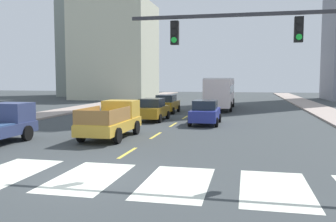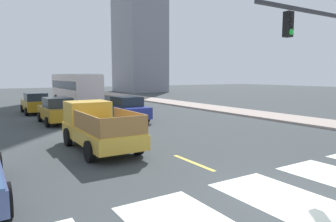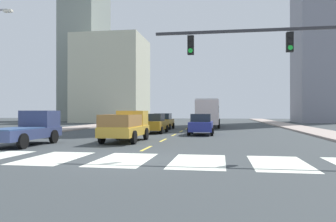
{
  "view_description": "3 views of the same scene",
  "coord_description": "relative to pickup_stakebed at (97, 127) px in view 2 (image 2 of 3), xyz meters",
  "views": [
    {
      "loc": [
        5.02,
        -10.79,
        3.2
      ],
      "look_at": [
        -0.35,
        13.88,
        0.97
      ],
      "focal_mm": 38.67,
      "sensor_mm": 36.0,
      "label": 1
    },
    {
      "loc": [
        -6.49,
        -4.67,
        3.14
      ],
      "look_at": [
        0.98,
        7.3,
        1.51
      ],
      "focal_mm": 32.63,
      "sensor_mm": 36.0,
      "label": 2
    },
    {
      "loc": [
        3.8,
        -12.53,
        1.89
      ],
      "look_at": [
        -0.56,
        14.49,
        1.95
      ],
      "focal_mm": 35.25,
      "sensor_mm": 36.0,
      "label": 3
    }
  ],
  "objects": [
    {
      "name": "sedan_near_right",
      "position": [
        -0.23,
        14.7,
        -0.08
      ],
      "size": [
        2.02,
        4.4,
        1.72
      ],
      "rotation": [
        0.0,
        0.0,
        0.04
      ],
      "color": "#A06F14",
      "rests_on": "ground"
    },
    {
      "name": "ground_plane",
      "position": [
        2.19,
        -8.05,
        -0.94
      ],
      "size": [
        160.0,
        160.0,
        0.0
      ],
      "primitive_type": "plane",
      "color": "#383D3F"
    },
    {
      "name": "city_bus",
      "position": [
        4.47,
        19.91,
        1.02
      ],
      "size": [
        2.72,
        10.8,
        3.32
      ],
      "rotation": [
        0.0,
        0.0,
        0.01
      ],
      "color": "silver",
      "rests_on": "ground"
    },
    {
      "name": "lane_dash_1",
      "position": [
        2.19,
        0.95,
        -0.93
      ],
      "size": [
        0.16,
        2.4,
        0.01
      ],
      "primitive_type": "cube",
      "color": "#E0C544",
      "rests_on": "ground"
    },
    {
      "name": "sedan_far",
      "position": [
        0.1,
        8.15,
        -0.08
      ],
      "size": [
        2.02,
        4.4,
        1.72
      ],
      "rotation": [
        0.0,
        0.0,
        0.01
      ],
      "color": "#A6761A",
      "rests_on": "ground"
    },
    {
      "name": "lane_dash_7",
      "position": [
        2.19,
        30.95,
        -0.93
      ],
      "size": [
        0.16,
        2.4,
        0.01
      ],
      "primitive_type": "cube",
      "color": "#E0C544",
      "rests_on": "ground"
    },
    {
      "name": "lane_dash_5",
      "position": [
        2.19,
        20.95,
        -0.93
      ],
      "size": [
        0.16,
        2.4,
        0.01
      ],
      "primitive_type": "cube",
      "color": "#E0C544",
      "rests_on": "ground"
    },
    {
      "name": "sidewalk_right",
      "position": [
        14.62,
        9.95,
        -0.86
      ],
      "size": [
        3.24,
        110.0,
        0.15
      ],
      "primitive_type": "cube",
      "color": "#A59489",
      "rests_on": "ground"
    },
    {
      "name": "sedan_near_left",
      "position": [
        4.37,
        6.65,
        -0.08
      ],
      "size": [
        2.02,
        4.4,
        1.72
      ],
      "rotation": [
        0.0,
        0.0,
        0.03
      ],
      "color": "navy",
      "rests_on": "ground"
    },
    {
      "name": "lane_dash_4",
      "position": [
        2.19,
        15.95,
        -0.93
      ],
      "size": [
        0.16,
        2.4,
        0.01
      ],
      "primitive_type": "cube",
      "color": "#E0C544",
      "rests_on": "ground"
    },
    {
      "name": "pickup_stakebed",
      "position": [
        0.0,
        0.0,
        0.0
      ],
      "size": [
        2.18,
        5.2,
        1.96
      ],
      "rotation": [
        0.0,
        0.0,
        0.03
      ],
      "color": "gold",
      "rests_on": "ground"
    },
    {
      "name": "lane_dash_0",
      "position": [
        2.19,
        -4.05,
        -0.93
      ],
      "size": [
        0.16,
        2.4,
        0.01
      ],
      "primitive_type": "cube",
      "color": "#E0C544",
      "rests_on": "ground"
    },
    {
      "name": "crosswalk_stripe_3",
      "position": [
        2.19,
        -8.05,
        -0.93
      ],
      "size": [
        2.03,
        3.88,
        0.01
      ],
      "primitive_type": "cube",
      "color": "silver",
      "rests_on": "ground"
    },
    {
      "name": "lane_dash_3",
      "position": [
        2.19,
        10.95,
        -0.93
      ],
      "size": [
        0.16,
        2.4,
        0.01
      ],
      "primitive_type": "cube",
      "color": "#E0C544",
      "rests_on": "ground"
    },
    {
      "name": "lane_dash_2",
      "position": [
        2.19,
        5.95,
        -0.93
      ],
      "size": [
        0.16,
        2.4,
        0.01
      ],
      "primitive_type": "cube",
      "color": "#E0C544",
      "rests_on": "ground"
    },
    {
      "name": "lane_dash_6",
      "position": [
        2.19,
        25.95,
        -0.93
      ],
      "size": [
        0.16,
        2.4,
        0.01
      ],
      "primitive_type": "cube",
      "color": "#E0C544",
      "rests_on": "ground"
    }
  ]
}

